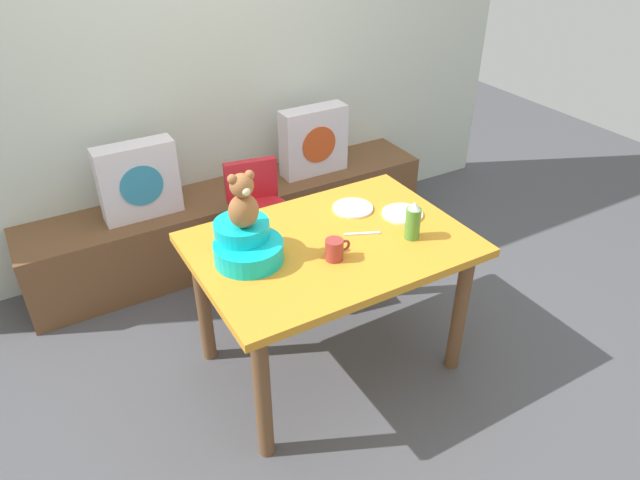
# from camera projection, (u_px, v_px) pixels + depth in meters

# --- Properties ---
(ground_plane) EXTENTS (8.00, 8.00, 0.00)m
(ground_plane) POSITION_uv_depth(u_px,v_px,m) (330.00, 360.00, 3.02)
(ground_plane) COLOR #4C4C51
(back_wall) EXTENTS (4.40, 0.10, 2.60)m
(back_wall) POSITION_uv_depth(u_px,v_px,m) (204.00, 44.00, 3.37)
(back_wall) COLOR silver
(back_wall) RESTS_ON ground_plane
(window_bench) EXTENTS (2.60, 0.44, 0.46)m
(window_bench) POSITION_uv_depth(u_px,v_px,m) (237.00, 222.00, 3.75)
(window_bench) COLOR brown
(window_bench) RESTS_ON ground_plane
(pillow_floral_left) EXTENTS (0.44, 0.15, 0.44)m
(pillow_floral_left) POSITION_uv_depth(u_px,v_px,m) (138.00, 181.00, 3.25)
(pillow_floral_left) COLOR silver
(pillow_floral_left) RESTS_ON window_bench
(pillow_floral_right) EXTENTS (0.44, 0.15, 0.44)m
(pillow_floral_right) POSITION_uv_depth(u_px,v_px,m) (314.00, 141.00, 3.73)
(pillow_floral_right) COLOR silver
(pillow_floral_right) RESTS_ON window_bench
(book_stack) EXTENTS (0.20, 0.14, 0.06)m
(book_stack) POSITION_uv_depth(u_px,v_px,m) (252.00, 181.00, 3.67)
(book_stack) COLOR #C1B0A0
(book_stack) RESTS_ON window_bench
(dining_table) EXTENTS (1.23, 0.87, 0.74)m
(dining_table) POSITION_uv_depth(u_px,v_px,m) (331.00, 261.00, 2.67)
(dining_table) COLOR orange
(dining_table) RESTS_ON ground_plane
(highchair) EXTENTS (0.37, 0.49, 0.79)m
(highchair) POSITION_uv_depth(u_px,v_px,m) (258.00, 213.00, 3.27)
(highchair) COLOR red
(highchair) RESTS_ON ground_plane
(infant_seat_teal) EXTENTS (0.30, 0.33, 0.16)m
(infant_seat_teal) POSITION_uv_depth(u_px,v_px,m) (246.00, 244.00, 2.46)
(infant_seat_teal) COLOR #0EC3CC
(infant_seat_teal) RESTS_ON dining_table
(teddy_bear) EXTENTS (0.13, 0.12, 0.25)m
(teddy_bear) POSITION_uv_depth(u_px,v_px,m) (243.00, 202.00, 2.35)
(teddy_bear) COLOR #9E6436
(teddy_bear) RESTS_ON infant_seat_teal
(ketchup_bottle) EXTENTS (0.07, 0.07, 0.18)m
(ketchup_bottle) POSITION_uv_depth(u_px,v_px,m) (413.00, 221.00, 2.59)
(ketchup_bottle) COLOR #4C8C33
(ketchup_bottle) RESTS_ON dining_table
(coffee_mug) EXTENTS (0.12, 0.08, 0.09)m
(coffee_mug) POSITION_uv_depth(u_px,v_px,m) (335.00, 249.00, 2.47)
(coffee_mug) COLOR #9E332D
(coffee_mug) RESTS_ON dining_table
(dinner_plate_near) EXTENTS (0.20, 0.20, 0.01)m
(dinner_plate_near) POSITION_uv_depth(u_px,v_px,m) (402.00, 214.00, 2.81)
(dinner_plate_near) COLOR white
(dinner_plate_near) RESTS_ON dining_table
(dinner_plate_far) EXTENTS (0.20, 0.20, 0.01)m
(dinner_plate_far) POSITION_uv_depth(u_px,v_px,m) (353.00, 208.00, 2.86)
(dinner_plate_far) COLOR white
(dinner_plate_far) RESTS_ON dining_table
(table_fork) EXTENTS (0.16, 0.08, 0.01)m
(table_fork) POSITION_uv_depth(u_px,v_px,m) (362.00, 233.00, 2.66)
(table_fork) COLOR silver
(table_fork) RESTS_ON dining_table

